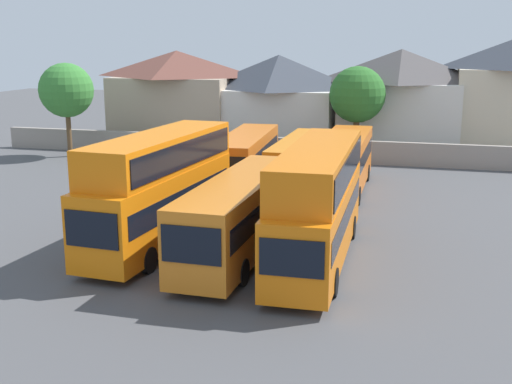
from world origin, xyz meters
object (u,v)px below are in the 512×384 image
Objects in this scene: bus_1 at (160,184)px; house_terrace_centre at (278,100)px; bus_2 at (241,211)px; tree_left_of_lot at (66,91)px; bus_6 at (345,160)px; tree_behind_wall at (357,95)px; house_terrace_left at (177,96)px; bus_3 at (318,198)px; house_terrace_far_right at (508,97)px; bus_4 at (246,157)px; bus_5 at (301,162)px; house_terrace_right at (400,100)px.

house_terrace_centre is (-1.26, 29.40, 1.23)m from bus_1.
bus_2 is 1.13× the size of house_terrace_centre.
bus_1 is at bearing -50.15° from tree_left_of_lot.
tree_left_of_lot is (-15.37, -9.48, 1.25)m from house_terrace_centre.
bus_6 is at bearing -15.91° from tree_left_of_lot.
bus_6 is 1.47× the size of tree_left_of_lot.
bus_6 is 1.51× the size of tree_behind_wall.
house_terrace_left is at bearing 178.57° from house_terrace_centre.
bus_3 is at bearing -73.81° from house_terrace_centre.
house_terrace_centre is at bearing 151.68° from tree_behind_wall.
house_terrace_centre is 19.24m from house_terrace_far_right.
bus_2 is 13.56m from bus_4.
bus_5 is at bearing -98.86° from tree_behind_wall.
house_terrace_right reaches higher than bus_2.
bus_5 is 13.45m from tree_behind_wall.
bus_4 is at bearing -94.56° from bus_5.
bus_2 is at bearing 89.59° from bus_1.
bus_3 is at bearing -58.54° from house_terrace_left.
house_terrace_far_right is at bearing 130.81° from bus_4.
house_terrace_right is at bearing 54.55° from tree_behind_wall.
bus_3 is (7.36, -0.30, -0.11)m from bus_1.
bus_1 reaches higher than bus_2.
bus_4 is 18.81m from tree_left_of_lot.
bus_2 is 1.08× the size of bus_4.
house_terrace_far_right reaches higher than bus_6.
bus_1 is at bearing -18.32° from bus_5.
bus_6 is 0.98× the size of house_terrace_left.
house_terrace_far_right is at bearing 142.08° from bus_5.
bus_5 is 22.79m from house_terrace_far_right.
tree_left_of_lot is (-16.64, 19.93, 2.48)m from bus_1.
bus_4 is at bearing -134.85° from house_terrace_far_right.
bus_4 is (-3.50, 13.10, 0.01)m from bus_2.
bus_4 is (0.43, 12.80, -0.94)m from bus_1.
bus_2 is 1.27× the size of house_terrace_far_right.
tree_left_of_lot reaches higher than bus_3.
tree_behind_wall reaches higher than bus_2.
bus_3 reaches higher than bus_5.
bus_2 is 30.23m from house_terrace_centre.
bus_2 is at bearing -91.53° from bus_3.
tree_left_of_lot is at bearing -163.16° from house_terrace_far_right.
house_terrace_left reaches higher than bus_1.
bus_4 is at bearing -86.74° from bus_6.
house_terrace_centre reaches higher than bus_3.
bus_2 is 1.15× the size of bus_5.
bus_3 is 1.59× the size of tree_left_of_lot.
bus_3 reaches higher than bus_4.
tree_left_of_lot is (-5.67, -9.72, 1.09)m from house_terrace_left.
house_terrace_left is 1.21× the size of house_terrace_far_right.
bus_5 is (0.16, 12.82, -0.07)m from bus_2.
house_terrace_centre is at bearing -154.50° from bus_6.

